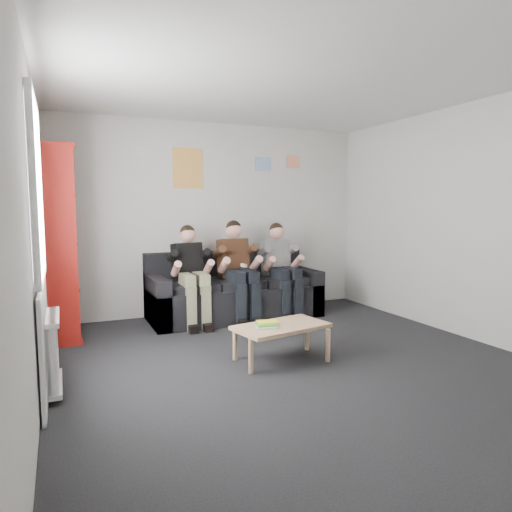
{
  "coord_description": "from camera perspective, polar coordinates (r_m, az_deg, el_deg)",
  "views": [
    {
      "loc": [
        -2.07,
        -3.77,
        1.52
      ],
      "look_at": [
        0.12,
        1.3,
        0.92
      ],
      "focal_mm": 32.0,
      "sensor_mm": 36.0,
      "label": 1
    }
  ],
  "objects": [
    {
      "name": "window",
      "position": [
        4.01,
        -25.39,
        -1.47
      ],
      "size": [
        0.05,
        1.3,
        2.36
      ],
      "color": "white",
      "rests_on": "room_shell"
    },
    {
      "name": "poster_sign",
      "position": [
        6.39,
        -13.9,
        12.55
      ],
      "size": [
        0.2,
        0.01,
        0.14
      ],
      "primitive_type": "cube",
      "color": "silver",
      "rests_on": "room_shell"
    },
    {
      "name": "bookshelf",
      "position": [
        5.74,
        -23.17,
        1.45
      ],
      "size": [
        0.33,
        0.99,
        2.19
      ],
      "rotation": [
        0.0,
        0.0,
        0.05
      ],
      "color": "maroon",
      "rests_on": "ground"
    },
    {
      "name": "poster_blue",
      "position": [
        6.89,
        0.92,
        11.41
      ],
      "size": [
        0.25,
        0.01,
        0.2
      ],
      "primitive_type": "cube",
      "color": "#4289E1",
      "rests_on": "room_shell"
    },
    {
      "name": "person_left",
      "position": [
        5.9,
        -8.05,
        -2.34
      ],
      "size": [
        0.37,
        0.79,
        1.28
      ],
      "rotation": [
        0.0,
        0.0,
        0.17
      ],
      "color": "black",
      "rests_on": "sofa"
    },
    {
      "name": "poster_pink",
      "position": [
        7.12,
        4.67,
        11.63
      ],
      "size": [
        0.22,
        0.01,
        0.18
      ],
      "primitive_type": "cube",
      "color": "#DD458C",
      "rests_on": "room_shell"
    },
    {
      "name": "radiator",
      "position": [
        4.14,
        -23.92,
        -10.78
      ],
      "size": [
        0.1,
        0.64,
        0.6
      ],
      "color": "white",
      "rests_on": "ground"
    },
    {
      "name": "person_middle",
      "position": [
        6.09,
        -2.19,
        -1.82
      ],
      "size": [
        0.4,
        0.85,
        1.34
      ],
      "rotation": [
        0.0,
        0.0,
        0.05
      ],
      "color": "#4C2D19",
      "rests_on": "sofa"
    },
    {
      "name": "game_cases",
      "position": [
        4.45,
        1.38,
        -8.56
      ],
      "size": [
        0.24,
        0.21,
        0.05
      ],
      "rotation": [
        0.0,
        0.0,
        -0.25
      ],
      "color": "silver",
      "rests_on": "coffee_table"
    },
    {
      "name": "sofa",
      "position": [
        6.34,
        -2.85,
        -4.73
      ],
      "size": [
        2.31,
        0.95,
        0.89
      ],
      "color": "black",
      "rests_on": "ground"
    },
    {
      "name": "room_shell",
      "position": [
        4.3,
        5.4,
        3.88
      ],
      "size": [
        5.0,
        5.0,
        5.0
      ],
      "color": "black",
      "rests_on": "ground"
    },
    {
      "name": "poster_large",
      "position": [
        6.5,
        -8.54,
        10.78
      ],
      "size": [
        0.42,
        0.01,
        0.55
      ],
      "primitive_type": "cube",
      "color": "#EFCF54",
      "rests_on": "room_shell"
    },
    {
      "name": "person_right",
      "position": [
        6.36,
        3.23,
        -1.64
      ],
      "size": [
        0.37,
        0.8,
        1.3
      ],
      "rotation": [
        0.0,
        0.0,
        -0.03
      ],
      "color": "silver",
      "rests_on": "sofa"
    },
    {
      "name": "coffee_table",
      "position": [
        4.55,
        3.17,
        -9.11
      ],
      "size": [
        0.91,
        0.5,
        0.37
      ],
      "rotation": [
        0.0,
        0.0,
        0.19
      ],
      "color": "tan",
      "rests_on": "ground"
    }
  ]
}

